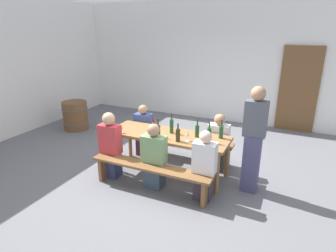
# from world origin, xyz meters

# --- Properties ---
(ground_plane) EXTENTS (24.00, 24.00, 0.00)m
(ground_plane) POSITION_xyz_m (0.00, 0.00, 0.00)
(ground_plane) COLOR slate
(back_wall) EXTENTS (14.00, 0.20, 3.20)m
(back_wall) POSITION_xyz_m (0.00, 3.54, 1.60)
(back_wall) COLOR white
(back_wall) RESTS_ON ground
(wooden_door) EXTENTS (0.90, 0.06, 2.10)m
(wooden_door) POSITION_xyz_m (1.95, 3.40, 1.05)
(wooden_door) COLOR brown
(wooden_door) RESTS_ON ground
(tasting_table) EXTENTS (2.13, 0.73, 0.75)m
(tasting_table) POSITION_xyz_m (0.00, 0.00, 0.67)
(tasting_table) COLOR olive
(tasting_table) RESTS_ON ground
(bench_near) EXTENTS (2.03, 0.30, 0.45)m
(bench_near) POSITION_xyz_m (0.00, -0.67, 0.36)
(bench_near) COLOR brown
(bench_near) RESTS_ON ground
(bench_far) EXTENTS (2.03, 0.30, 0.45)m
(bench_far) POSITION_xyz_m (0.00, 0.67, 0.36)
(bench_far) COLOR brown
(bench_far) RESTS_ON ground
(wine_bottle_0) EXTENTS (0.07, 0.07, 0.31)m
(wine_bottle_0) POSITION_xyz_m (-0.10, -0.18, 0.86)
(wine_bottle_0) COLOR #332814
(wine_bottle_0) RESTS_ON tasting_table
(wine_bottle_1) EXTENTS (0.07, 0.07, 0.33)m
(wine_bottle_1) POSITION_xyz_m (0.75, -0.05, 0.88)
(wine_bottle_1) COLOR #194723
(wine_bottle_1) RESTS_ON tasting_table
(wine_bottle_2) EXTENTS (0.07, 0.07, 0.30)m
(wine_bottle_2) POSITION_xyz_m (0.28, -0.23, 0.86)
(wine_bottle_2) COLOR #332814
(wine_bottle_2) RESTS_ON tasting_table
(wine_bottle_3) EXTENTS (0.07, 0.07, 0.31)m
(wine_bottle_3) POSITION_xyz_m (0.88, 0.21, 0.86)
(wine_bottle_3) COLOR #234C2D
(wine_bottle_3) RESTS_ON tasting_table
(wine_bottle_4) EXTENTS (0.07, 0.07, 0.35)m
(wine_bottle_4) POSITION_xyz_m (0.03, 0.08, 0.88)
(wine_bottle_4) COLOR #234C2D
(wine_bottle_4) RESTS_ON tasting_table
(wine_bottle_5) EXTENTS (0.07, 0.07, 0.31)m
(wine_bottle_5) POSITION_xyz_m (0.50, 0.09, 0.86)
(wine_bottle_5) COLOR #194723
(wine_bottle_5) RESTS_ON tasting_table
(wine_glass_0) EXTENTS (0.07, 0.07, 0.17)m
(wine_glass_0) POSITION_xyz_m (-0.23, -0.22, 0.87)
(wine_glass_0) COLOR silver
(wine_glass_0) RESTS_ON tasting_table
(wine_glass_1) EXTENTS (0.06, 0.06, 0.18)m
(wine_glass_1) POSITION_xyz_m (0.42, -0.15, 0.88)
(wine_glass_1) COLOR silver
(wine_glass_1) RESTS_ON tasting_table
(wine_glass_2) EXTENTS (0.07, 0.07, 0.16)m
(wine_glass_2) POSITION_xyz_m (-0.45, 0.28, 0.87)
(wine_glass_2) COLOR silver
(wine_glass_2) RESTS_ON tasting_table
(wine_glass_3) EXTENTS (0.06, 0.06, 0.15)m
(wine_glass_3) POSITION_xyz_m (-0.77, -0.29, 0.86)
(wine_glass_3) COLOR silver
(wine_glass_3) RESTS_ON tasting_table
(wine_glass_4) EXTENTS (0.08, 0.08, 0.14)m
(wine_glass_4) POSITION_xyz_m (0.69, -0.16, 0.85)
(wine_glass_4) COLOR silver
(wine_glass_4) RESTS_ON tasting_table
(seated_guest_near_0) EXTENTS (0.37, 0.24, 1.17)m
(seated_guest_near_0) POSITION_xyz_m (-0.86, -0.52, 0.57)
(seated_guest_near_0) COLOR navy
(seated_guest_near_0) RESTS_ON ground
(seated_guest_near_1) EXTENTS (0.40, 0.24, 1.10)m
(seated_guest_near_1) POSITION_xyz_m (-0.01, -0.52, 0.52)
(seated_guest_near_1) COLOR #394A58
(seated_guest_near_1) RESTS_ON ground
(seated_guest_near_2) EXTENTS (0.34, 0.24, 1.11)m
(seated_guest_near_2) POSITION_xyz_m (0.84, -0.52, 0.53)
(seated_guest_near_2) COLOR #3B303D
(seated_guest_near_2) RESTS_ON ground
(seated_guest_far_0) EXTENTS (0.34, 0.24, 1.06)m
(seated_guest_far_0) POSITION_xyz_m (-0.78, 0.52, 0.50)
(seated_guest_far_0) COLOR #58273D
(seated_guest_far_0) RESTS_ON ground
(seated_guest_far_1) EXTENTS (0.37, 0.24, 1.07)m
(seated_guest_far_1) POSITION_xyz_m (0.77, 0.52, 0.51)
(seated_guest_far_1) COLOR #3B3B3C
(seated_guest_far_1) RESTS_ON ground
(standing_host) EXTENTS (0.34, 0.24, 1.71)m
(standing_host) POSITION_xyz_m (1.43, 0.04, 0.85)
(standing_host) COLOR #46446B
(standing_host) RESTS_ON ground
(wine_barrel) EXTENTS (0.65, 0.65, 0.73)m
(wine_barrel) POSITION_xyz_m (-3.15, 1.15, 0.36)
(wine_barrel) COLOR brown
(wine_barrel) RESTS_ON ground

